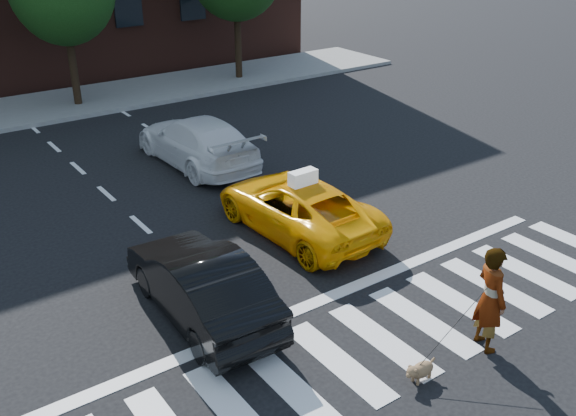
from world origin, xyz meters
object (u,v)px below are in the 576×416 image
Objects in this scene: taxi at (297,206)px; dog at (420,370)px; white_suv at (197,141)px; woman at (490,299)px; black_sedan at (201,284)px.

taxi is 5.55m from dog.
woman reaches higher than white_suv.
taxi is 7.10× the size of dog.
dog is at bearing 72.22° from taxi.
black_sedan is 6.43× the size of dog.
white_suv is at bearing -115.03° from black_sedan.
white_suv is 10.58m from dog.
white_suv is at bearing 16.96° from woman.
woman is (0.06, -5.32, 0.34)m from taxi.
black_sedan is at bearing 61.43° from white_suv.
white_suv is (3.57, 6.83, 0.03)m from black_sedan.
taxi is 2.33× the size of woman.
white_suv reaches higher than dog.
taxi is 1.10× the size of black_sedan.
black_sedan is (-3.42, -1.72, 0.05)m from taxi.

